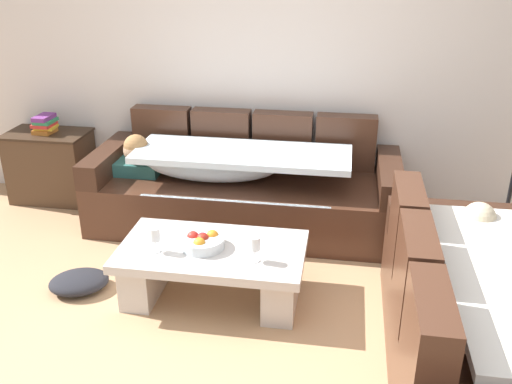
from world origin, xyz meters
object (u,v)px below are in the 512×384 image
object	(u,v)px
coffee_table	(213,266)
fruit_bowl	(202,241)
couch_near_window	(479,327)
crumpled_garment	(79,282)
book_stack_on_cabinet	(45,124)
wine_glass_near_right	(255,244)
wine_glass_near_left	(155,235)
couch_along_wall	(240,188)
side_cabinet	(51,166)

from	to	relation	value
coffee_table	fruit_bowl	size ratio (longest dim) A/B	4.29
couch_near_window	crumpled_garment	bearing A→B (deg)	79.37
book_stack_on_cabinet	wine_glass_near_right	bearing A→B (deg)	-34.42
wine_glass_near_left	book_stack_on_cabinet	bearing A→B (deg)	135.79
couch_along_wall	coffee_table	bearing A→B (deg)	-88.47
fruit_bowl	side_cabinet	world-z (taller)	side_cabinet
wine_glass_near_right	side_cabinet	bearing A→B (deg)	145.54
coffee_table	side_cabinet	xyz separation A→B (m)	(-1.82, 1.33, 0.08)
coffee_table	wine_glass_near_right	distance (m)	0.42
fruit_bowl	book_stack_on_cabinet	size ratio (longest dim) A/B	1.28
wine_glass_near_right	crumpled_garment	world-z (taller)	wine_glass_near_right
wine_glass_near_left	wine_glass_near_right	distance (m)	0.64
couch_near_window	coffee_table	size ratio (longest dim) A/B	1.70
couch_along_wall	wine_glass_near_left	xyz separation A→B (m)	(-0.31, -1.22, 0.17)
coffee_table	crumpled_garment	xyz separation A→B (m)	(-0.93, -0.06, -0.18)
wine_glass_near_left	wine_glass_near_right	bearing A→B (deg)	-1.18
wine_glass_near_left	wine_glass_near_right	world-z (taller)	same
couch_near_window	book_stack_on_cabinet	bearing A→B (deg)	61.18
wine_glass_near_left	side_cabinet	world-z (taller)	side_cabinet
couch_near_window	side_cabinet	distance (m)	3.85
couch_along_wall	book_stack_on_cabinet	size ratio (longest dim) A/B	11.36
couch_near_window	wine_glass_near_left	world-z (taller)	couch_near_window
side_cabinet	book_stack_on_cabinet	bearing A→B (deg)	-92.43
fruit_bowl	wine_glass_near_right	size ratio (longest dim) A/B	1.69
book_stack_on_cabinet	couch_near_window	bearing A→B (deg)	-28.82
fruit_bowl	side_cabinet	xyz separation A→B (m)	(-1.76, 1.34, -0.10)
fruit_bowl	book_stack_on_cabinet	bearing A→B (deg)	142.76
wine_glass_near_left	side_cabinet	size ratio (longest dim) A/B	0.23
coffee_table	crumpled_garment	bearing A→B (deg)	-176.12
wine_glass_near_left	wine_glass_near_right	xyz separation A→B (m)	(0.64, -0.01, 0.00)
coffee_table	wine_glass_near_left	size ratio (longest dim) A/B	7.23
wine_glass_near_left	side_cabinet	distance (m)	2.07
couch_near_window	fruit_bowl	bearing A→B (deg)	72.17
wine_glass_near_right	crumpled_garment	xyz separation A→B (m)	(-1.23, 0.06, -0.44)
coffee_table	crumpled_garment	size ratio (longest dim) A/B	3.00
fruit_bowl	couch_near_window	bearing A→B (deg)	-17.83
coffee_table	book_stack_on_cabinet	bearing A→B (deg)	143.85
crumpled_garment	side_cabinet	bearing A→B (deg)	122.61
couch_along_wall	book_stack_on_cabinet	xyz separation A→B (m)	(-1.79, 0.22, 0.39)
coffee_table	crumpled_garment	distance (m)	0.95
couch_along_wall	fruit_bowl	bearing A→B (deg)	-91.51
fruit_bowl	wine_glass_near_right	bearing A→B (deg)	-17.71
side_cabinet	book_stack_on_cabinet	xyz separation A→B (m)	(-0.00, -0.00, 0.40)
side_cabinet	book_stack_on_cabinet	world-z (taller)	book_stack_on_cabinet
fruit_bowl	couch_along_wall	bearing A→B (deg)	88.49
couch_along_wall	side_cabinet	world-z (taller)	couch_along_wall
coffee_table	side_cabinet	distance (m)	2.25
fruit_bowl	crumpled_garment	distance (m)	0.94
side_cabinet	crumpled_garment	size ratio (longest dim) A/B	1.80
wine_glass_near_right	book_stack_on_cabinet	world-z (taller)	book_stack_on_cabinet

